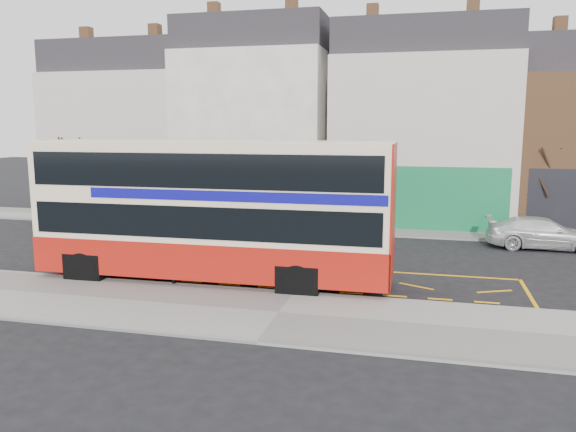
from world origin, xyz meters
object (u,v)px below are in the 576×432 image
(street_tree_right, at_px, (542,158))
(double_decker_bus, at_px, (214,209))
(bus_stop_post, at_px, (174,225))
(car_grey, at_px, (282,221))
(car_white, at_px, (542,233))
(car_silver, at_px, (143,214))
(street_tree_left, at_px, (76,147))

(street_tree_right, bearing_deg, double_decker_bus, -137.21)
(double_decker_bus, height_order, bus_stop_post, double_decker_bus)
(double_decker_bus, bearing_deg, bus_stop_post, -135.25)
(double_decker_bus, distance_m, street_tree_right, 16.30)
(car_grey, distance_m, street_tree_right, 12.42)
(bus_stop_post, distance_m, car_white, 15.52)
(car_silver, relative_size, street_tree_right, 0.84)
(bus_stop_post, distance_m, street_tree_left, 16.00)
(double_decker_bus, bearing_deg, street_tree_right, 41.90)
(street_tree_right, bearing_deg, street_tree_left, -178.44)
(car_silver, height_order, car_grey, car_grey)
(bus_stop_post, relative_size, street_tree_left, 0.56)
(double_decker_bus, xyz_separation_m, bus_stop_post, (-0.98, -1.00, -0.40))
(car_grey, xyz_separation_m, street_tree_left, (-12.41, 2.78, 3.14))
(car_white, relative_size, street_tree_right, 0.85)
(bus_stop_post, bearing_deg, car_grey, 86.82)
(car_silver, bearing_deg, double_decker_bus, -158.94)
(car_silver, distance_m, car_grey, 7.34)
(car_grey, bearing_deg, car_silver, 103.93)
(car_grey, bearing_deg, street_tree_right, -55.67)
(car_white, bearing_deg, street_tree_left, 83.03)
(double_decker_bus, bearing_deg, car_silver, 129.83)
(car_grey, height_order, street_tree_left, street_tree_left)
(car_grey, height_order, street_tree_right, street_tree_right)
(car_grey, bearing_deg, street_tree_left, 95.15)
(car_silver, height_order, street_tree_right, street_tree_right)
(car_grey, distance_m, street_tree_left, 13.10)
(double_decker_bus, xyz_separation_m, street_tree_left, (-12.06, 10.39, 1.46))
(street_tree_left, bearing_deg, car_silver, -24.23)
(car_silver, bearing_deg, car_white, -109.92)
(double_decker_bus, distance_m, car_white, 14.20)
(car_grey, relative_size, street_tree_right, 0.88)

